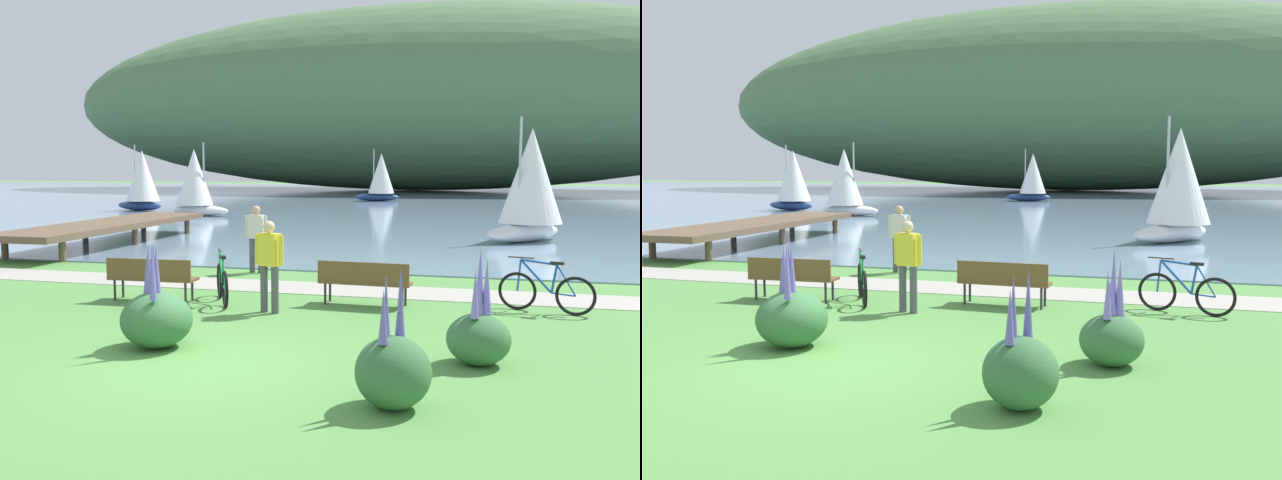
% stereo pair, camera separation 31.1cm
% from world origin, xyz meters
% --- Properties ---
extents(ground_plane, '(200.00, 200.00, 0.00)m').
position_xyz_m(ground_plane, '(0.00, 0.00, 0.00)').
color(ground_plane, '#518E42').
extents(bay_water, '(180.00, 80.00, 0.04)m').
position_xyz_m(bay_water, '(0.00, 48.33, 0.02)').
color(bay_water, '#7A99B2').
rests_on(bay_water, ground).
extents(distant_hillside, '(80.33, 28.00, 19.60)m').
position_xyz_m(distant_hillside, '(-5.13, 67.20, 9.84)').
color(distant_hillside, '#4C7047').
rests_on(distant_hillside, bay_water).
extents(shoreline_path, '(60.00, 1.50, 0.01)m').
position_xyz_m(shoreline_path, '(0.00, 6.04, 0.01)').
color(shoreline_path, '#A39E93').
rests_on(shoreline_path, ground).
extents(park_bench_near_camera, '(1.82, 0.55, 0.88)m').
position_xyz_m(park_bench_near_camera, '(-2.79, 3.83, 0.52)').
color(park_bench_near_camera, brown).
rests_on(park_bench_near_camera, ground).
extents(park_bench_further_along, '(1.82, 0.56, 0.88)m').
position_xyz_m(park_bench_further_along, '(1.43, 4.47, 0.52)').
color(park_bench_further_along, brown).
rests_on(park_bench_further_along, ground).
extents(bicycle_leaning_near_bench, '(0.90, 1.58, 1.01)m').
position_xyz_m(bicycle_leaning_near_bench, '(-1.36, 4.06, 0.40)').
color(bicycle_leaning_near_bench, black).
rests_on(bicycle_leaning_near_bench, ground).
extents(bicycle_beside_path, '(1.72, 0.53, 1.01)m').
position_xyz_m(bicycle_beside_path, '(4.80, 4.72, 0.40)').
color(bicycle_beside_path, black).
rests_on(bicycle_beside_path, ground).
extents(person_at_shoreline, '(0.61, 0.26, 1.71)m').
position_xyz_m(person_at_shoreline, '(-2.02, 7.85, 0.98)').
color(person_at_shoreline, '#4C4C51').
rests_on(person_at_shoreline, ground).
extents(person_on_the_grass, '(0.59, 0.31, 1.71)m').
position_xyz_m(person_on_the_grass, '(-0.15, 3.42, 0.98)').
color(person_on_the_grass, '#4C4C51').
rests_on(person_on_the_grass, ground).
extents(echium_bush_closest_to_camera, '(0.88, 0.88, 1.60)m').
position_xyz_m(echium_bush_closest_to_camera, '(3.70, 1.00, 0.43)').
color(echium_bush_closest_to_camera, '#386B3D').
rests_on(echium_bush_closest_to_camera, ground).
extents(echium_bush_beside_closest, '(0.87, 0.87, 1.58)m').
position_xyz_m(echium_bush_beside_closest, '(2.83, -1.00, 0.44)').
color(echium_bush_beside_closest, '#386B3D').
rests_on(echium_bush_beside_closest, ground).
extents(echium_bush_mid_cluster, '(1.07, 1.07, 1.68)m').
position_xyz_m(echium_bush_mid_cluster, '(-0.98, 0.67, 0.46)').
color(echium_bush_mid_cluster, '#386B3D').
rests_on(echium_bush_mid_cluster, ground).
extents(sailboat_nearest_to_shore, '(3.38, 2.10, 3.91)m').
position_xyz_m(sailboat_nearest_to_shore, '(-11.85, 25.29, 1.88)').
color(sailboat_nearest_to_shore, white).
rests_on(sailboat_nearest_to_shore, bay_water).
extents(sailboat_mid_bay, '(3.36, 3.59, 4.36)m').
position_xyz_m(sailboat_mid_bay, '(4.95, 16.87, 2.09)').
color(sailboat_mid_bay, white).
rests_on(sailboat_mid_bay, bay_water).
extents(sailboat_toward_hillside, '(3.46, 2.40, 3.92)m').
position_xyz_m(sailboat_toward_hillside, '(-16.76, 28.44, 1.88)').
color(sailboat_toward_hillside, navy).
rests_on(sailboat_toward_hillside, bay_water).
extents(sailboat_far_off, '(3.46, 2.30, 3.94)m').
position_xyz_m(sailboat_far_off, '(-4.90, 43.18, 1.89)').
color(sailboat_far_off, navy).
rests_on(sailboat_far_off, bay_water).
extents(pier_dock, '(2.40, 10.00, 0.80)m').
position_xyz_m(pier_dock, '(-9.00, 12.33, 0.69)').
color(pier_dock, brown).
rests_on(pier_dock, ground).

